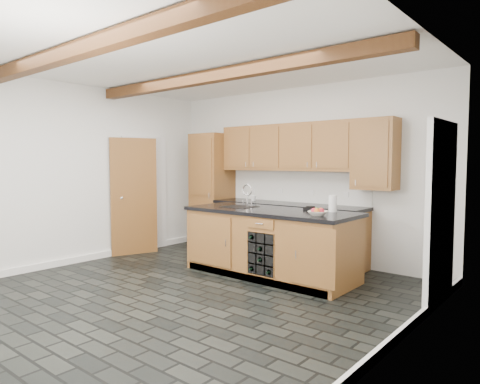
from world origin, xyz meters
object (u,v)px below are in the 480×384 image
at_px(kitchen_scale, 311,208).
at_px(fruit_bowl, 318,213).
at_px(paper_towel, 333,203).
at_px(island, 269,243).

xyz_separation_m(kitchen_scale, fruit_bowl, (0.37, -0.45, 0.00)).
bearing_deg(fruit_bowl, paper_towel, 95.68).
distance_m(island, paper_towel, 1.04).
relative_size(island, fruit_bowl, 10.33).
bearing_deg(paper_towel, island, -158.67).
distance_m(island, kitchen_scale, 0.75).
distance_m(island, fruit_bowl, 1.00).
xyz_separation_m(island, paper_towel, (0.80, 0.31, 0.58)).
bearing_deg(fruit_bowl, kitchen_scale, 129.08).
height_order(fruit_bowl, paper_towel, paper_towel).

